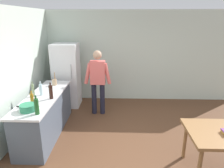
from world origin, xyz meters
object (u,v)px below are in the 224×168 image
bottle_wine_dark (51,92)px  bottle_vinegar_tall (33,90)px  cooking_pot (28,108)px  bottle_oil_amber (32,99)px  refrigerator (67,75)px  bottle_water_clear (41,89)px  bottle_wine_green (37,106)px  person (98,79)px  utensil_jar (55,82)px

bottle_wine_dark → bottle_vinegar_tall: bottle_wine_dark is taller
cooking_pot → bottle_oil_amber: (-0.03, 0.26, 0.06)m
refrigerator → bottle_water_clear: bearing=-95.5°
bottle_water_clear → bottle_wine_green: bearing=-73.9°
bottle_oil_amber → bottle_wine_green: bearing=-58.1°
refrigerator → person: (0.95, -0.55, 0.08)m
utensil_jar → bottle_vinegar_tall: same height
bottle_wine_dark → bottle_vinegar_tall: size_ratio=1.06×
cooking_pot → bottle_vinegar_tall: size_ratio=1.25×
bottle_water_clear → bottle_wine_green: (0.26, -0.90, 0.02)m
utensil_jar → bottle_wine_green: (0.18, -1.59, 0.07)m
bottle_vinegar_tall → refrigerator: bearing=80.0°
bottle_oil_amber → bottle_wine_green: 0.46m
bottle_water_clear → bottle_wine_green: 0.94m
bottle_oil_amber → bottle_wine_dark: 0.41m
bottle_oil_amber → bottle_wine_green: bottle_wine_green is taller
bottle_wine_green → person: bearing=66.4°
bottle_oil_amber → bottle_wine_dark: bearing=51.6°
bottle_vinegar_tall → bottle_wine_dark: bearing=-16.4°
bottle_wine_green → bottle_oil_amber: bearing=121.9°
bottle_oil_amber → bottle_wine_dark: bottle_wine_dark is taller
refrigerator → bottle_vinegar_tall: (-0.29, -1.65, 0.14)m
bottle_vinegar_tall → bottle_water_clear: size_ratio=1.07×
cooking_pot → bottle_oil_amber: bottle_oil_amber is taller
bottle_water_clear → bottle_wine_dark: bearing=-35.3°
person → bottle_wine_green: size_ratio=5.00×
bottle_oil_amber → bottle_water_clear: size_ratio=0.93×
bottle_water_clear → bottle_wine_green: size_ratio=0.88×
refrigerator → bottle_oil_amber: bearing=-93.6°
person → cooking_pot: 2.08m
refrigerator → cooking_pot: 2.35m
refrigerator → bottle_wine_dark: refrigerator is taller
person → cooking_pot: size_ratio=4.25×
refrigerator → utensil_jar: (-0.07, -0.89, 0.08)m
bottle_water_clear → bottle_oil_amber: bearing=-87.6°
person → bottle_vinegar_tall: bearing=-138.6°
cooking_pot → bottle_wine_dark: size_ratio=1.18×
utensil_jar → bottle_oil_amber: bearing=-92.7°
utensil_jar → bottle_water_clear: bearing=-96.7°
person → utensil_jar: size_ratio=5.31×
cooking_pot → bottle_oil_amber: size_ratio=1.43×
bottle_wine_dark → bottle_wine_green: 0.71m
bottle_water_clear → person: bearing=42.7°
bottle_wine_dark → bottle_water_clear: size_ratio=1.13×
bottle_vinegar_tall → bottle_water_clear: bearing=28.4°
refrigerator → bottle_oil_amber: refrigerator is taller
refrigerator → bottle_oil_amber: size_ratio=6.43×
refrigerator → bottle_wine_dark: (0.12, -1.77, 0.15)m
person → bottle_wine_green: person is taller
refrigerator → bottle_wine_green: bearing=-87.5°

